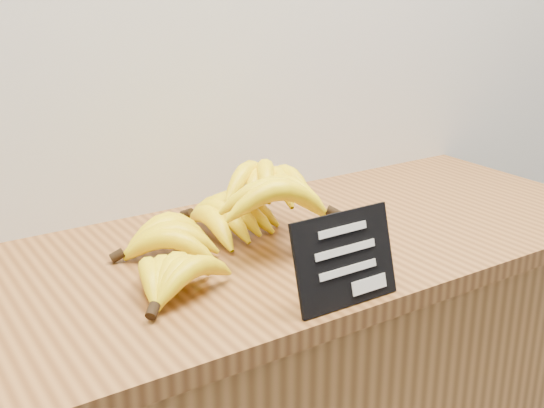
{
  "coord_description": "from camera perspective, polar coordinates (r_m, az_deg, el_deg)",
  "views": [
    {
      "loc": [
        -0.68,
        1.85,
        1.37
      ],
      "look_at": [
        -0.13,
        2.7,
        1.02
      ],
      "focal_mm": 45.0,
      "sensor_mm": 36.0,
      "label": 1
    }
  ],
  "objects": [
    {
      "name": "counter_top",
      "position": [
        1.15,
        -1.36,
        -4.27
      ],
      "size": [
        1.41,
        0.54,
        0.03
      ],
      "primitive_type": "cube",
      "color": "brown",
      "rests_on": "counter"
    },
    {
      "name": "banana_pile",
      "position": [
        1.12,
        -3.55,
        -1.23
      ],
      "size": [
        0.47,
        0.33,
        0.12
      ],
      "color": "#FFE80A",
      "rests_on": "counter_top"
    },
    {
      "name": "chalkboard_sign",
      "position": [
        0.94,
        6.15,
        -4.61
      ],
      "size": [
        0.16,
        0.04,
        0.13
      ],
      "primitive_type": "cube",
      "rotation": [
        -0.27,
        0.0,
        0.0
      ],
      "color": "black",
      "rests_on": "counter_top"
    }
  ]
}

